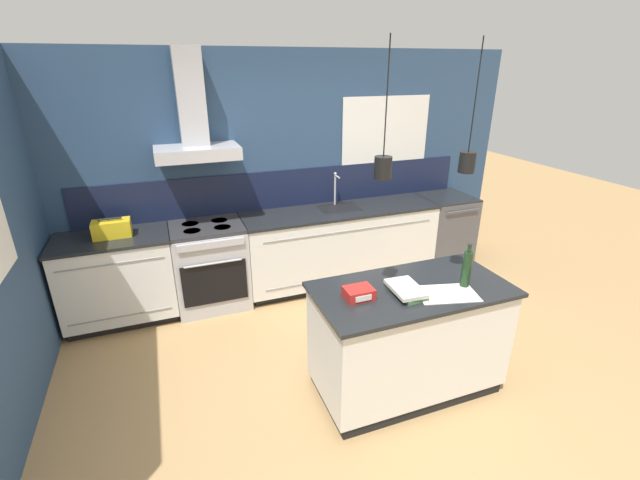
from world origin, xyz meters
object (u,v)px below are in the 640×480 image
(dishwasher, at_px, (443,230))
(red_supply_box, at_px, (359,293))
(bottle_on_island, at_px, (467,269))
(yellow_toolbox, at_px, (112,229))
(oven_range, at_px, (210,265))
(book_stack, at_px, (406,290))

(dishwasher, height_order, red_supply_box, red_supply_box)
(bottle_on_island, relative_size, yellow_toolbox, 1.01)
(oven_range, xyz_separation_m, dishwasher, (2.94, 0.00, -0.00))
(oven_range, bearing_deg, dishwasher, 0.08)
(bottle_on_island, height_order, yellow_toolbox, bottle_on_island)
(bottle_on_island, distance_m, book_stack, 0.48)
(bottle_on_island, xyz_separation_m, yellow_toolbox, (-2.51, 2.00, -0.07))
(oven_range, height_order, bottle_on_island, bottle_on_island)
(dishwasher, distance_m, red_supply_box, 2.87)
(oven_range, xyz_separation_m, book_stack, (1.18, -1.94, 0.49))
(dishwasher, relative_size, yellow_toolbox, 2.68)
(book_stack, bearing_deg, yellow_toolbox, 136.40)
(yellow_toolbox, bearing_deg, oven_range, -0.29)
(dishwasher, height_order, book_stack, book_stack)
(dishwasher, distance_m, yellow_toolbox, 3.84)
(book_stack, bearing_deg, red_supply_box, 169.30)
(book_stack, height_order, yellow_toolbox, yellow_toolbox)
(dishwasher, distance_m, book_stack, 2.67)
(red_supply_box, xyz_separation_m, yellow_toolbox, (-1.70, 1.88, 0.04))
(oven_range, bearing_deg, yellow_toolbox, 179.71)
(bottle_on_island, height_order, red_supply_box, bottle_on_island)
(oven_range, height_order, yellow_toolbox, yellow_toolbox)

